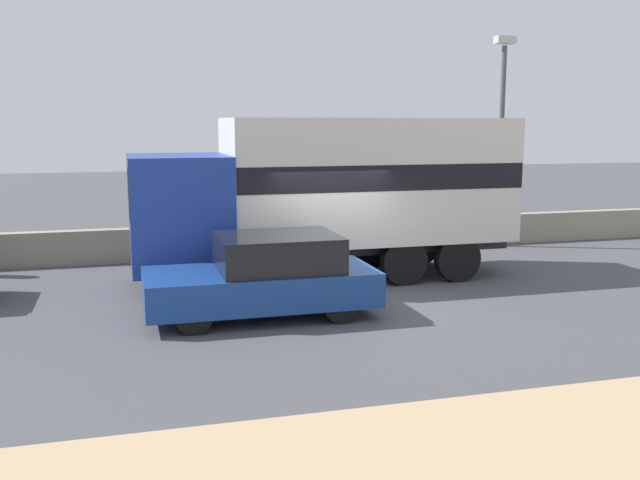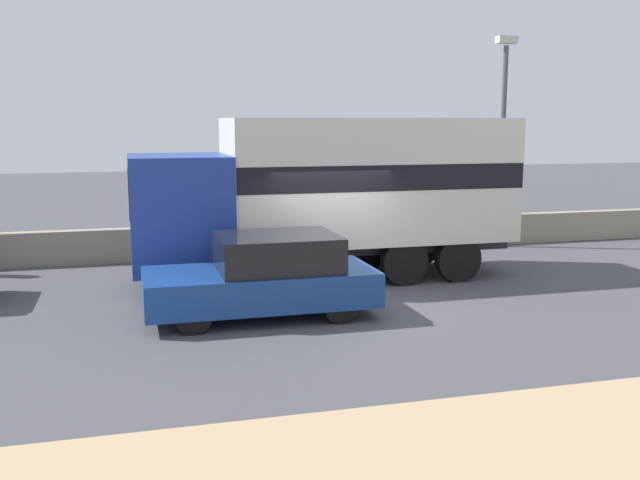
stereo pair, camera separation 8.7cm
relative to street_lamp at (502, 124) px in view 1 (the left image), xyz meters
name	(u,v)px [view 1 (the left image)]	position (x,y,z in m)	size (l,w,h in m)	color
ground_plane	(349,305)	(-6.09, -5.20, -3.42)	(80.00, 80.00, 0.00)	#47474C
stone_wall_backdrop	(284,238)	(-6.09, 0.42, -3.00)	(60.00, 0.35, 0.85)	gray
street_lamp	(502,124)	(0.00, 0.00, 0.00)	(0.56, 0.28, 5.78)	#4C4C51
box_truck	(334,189)	(-5.67, -2.79, -1.39)	(8.38, 2.47, 3.57)	navy
car_hatchback	(266,276)	(-7.77, -5.48, -2.69)	(4.12, 1.88, 1.48)	navy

